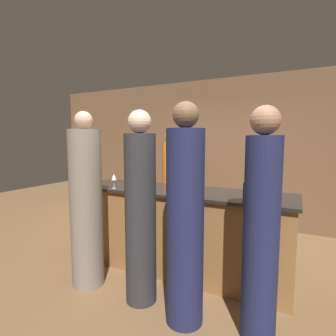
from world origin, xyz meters
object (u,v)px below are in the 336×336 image
guest_0 (86,206)px  wine_bottle_1 (247,192)px  guest_3 (185,222)px  wine_bottle_0 (198,186)px  guest_2 (141,213)px  guest_1 (261,231)px  bartender (172,189)px

guest_0 → wine_bottle_1: 1.71m
guest_3 → wine_bottle_0: 0.62m
guest_2 → guest_1: bearing=-0.2°
guest_2 → guest_3: 0.52m
guest_2 → bartender: bearing=104.8°
guest_0 → guest_2: 0.70m
guest_1 → wine_bottle_1: (-0.20, 0.45, 0.22)m
guest_1 → wine_bottle_0: size_ratio=6.18×
bartender → guest_1: guest_1 is taller
guest_3 → wine_bottle_1: 0.71m
bartender → wine_bottle_0: bearing=127.1°
wine_bottle_0 → guest_2: bearing=-131.0°
guest_1 → wine_bottle_0: bearing=145.8°
wine_bottle_0 → wine_bottle_1: bearing=-4.5°
guest_3 → wine_bottle_1: size_ratio=7.02×
guest_1 → guest_2: bearing=179.8°
guest_0 → wine_bottle_0: (1.12, 0.49, 0.24)m
guest_1 → guest_3: size_ratio=0.97×
guest_1 → wine_bottle_1: size_ratio=6.81×
guest_0 → bartender: bearing=80.1°
bartender → guest_0: 1.62m
guest_1 → guest_2: size_ratio=0.99×
guest_1 → wine_bottle_1: 0.53m
guest_0 → wine_bottle_1: bearing=15.3°
guest_3 → guest_1: bearing=8.0°
guest_0 → guest_2: size_ratio=1.01×
guest_0 → wine_bottle_1: size_ratio=6.98×
guest_2 → guest_3: (0.51, -0.09, 0.01)m
guest_2 → wine_bottle_1: bearing=25.2°
wine_bottle_1 → guest_3: bearing=-128.5°
guest_2 → wine_bottle_0: (0.42, 0.48, 0.23)m
guest_3 → bartender: bearing=119.1°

